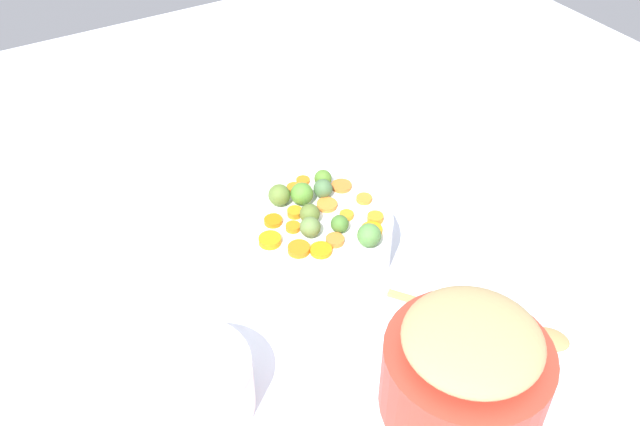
# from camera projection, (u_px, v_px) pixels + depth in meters

# --- Properties ---
(tabletop) EXTENTS (2.40, 2.40, 0.02)m
(tabletop) POSITION_uv_depth(u_px,v_px,m) (345.00, 264.00, 1.28)
(tabletop) COLOR white
(tabletop) RESTS_ON ground
(serving_bowl_carrots) EXTENTS (0.26, 0.26, 0.10)m
(serving_bowl_carrots) POSITION_uv_depth(u_px,v_px,m) (320.00, 238.00, 1.25)
(serving_bowl_carrots) COLOR white
(serving_bowl_carrots) RESTS_ON tabletop
(metal_pot) EXTENTS (0.24, 0.24, 0.12)m
(metal_pot) POSITION_uv_depth(u_px,v_px,m) (464.00, 378.00, 1.00)
(metal_pot) COLOR red
(metal_pot) RESTS_ON tabletop
(stuffing_mound) EXTENTS (0.20, 0.20, 0.05)m
(stuffing_mound) POSITION_uv_depth(u_px,v_px,m) (473.00, 339.00, 0.95)
(stuffing_mound) COLOR tan
(stuffing_mound) RESTS_ON metal_pot
(carrot_slice_0) EXTENTS (0.04, 0.04, 0.01)m
(carrot_slice_0) POSITION_uv_depth(u_px,v_px,m) (364.00, 199.00, 1.26)
(carrot_slice_0) COLOR orange
(carrot_slice_0) RESTS_ON serving_bowl_carrots
(carrot_slice_1) EXTENTS (0.05, 0.05, 0.01)m
(carrot_slice_1) POSITION_uv_depth(u_px,v_px,m) (299.00, 249.00, 1.15)
(carrot_slice_1) COLOR orange
(carrot_slice_1) RESTS_ON serving_bowl_carrots
(carrot_slice_2) EXTENTS (0.04, 0.04, 0.01)m
(carrot_slice_2) POSITION_uv_depth(u_px,v_px,m) (372.00, 230.00, 1.19)
(carrot_slice_2) COLOR orange
(carrot_slice_2) RESTS_ON serving_bowl_carrots
(carrot_slice_3) EXTENTS (0.05, 0.05, 0.01)m
(carrot_slice_3) POSITION_uv_depth(u_px,v_px,m) (342.00, 186.00, 1.29)
(carrot_slice_3) COLOR orange
(carrot_slice_3) RESTS_ON serving_bowl_carrots
(carrot_slice_4) EXTENTS (0.05, 0.05, 0.01)m
(carrot_slice_4) POSITION_uv_depth(u_px,v_px,m) (321.00, 250.00, 1.15)
(carrot_slice_4) COLOR orange
(carrot_slice_4) RESTS_ON serving_bowl_carrots
(carrot_slice_5) EXTENTS (0.05, 0.05, 0.01)m
(carrot_slice_5) POSITION_uv_depth(u_px,v_px,m) (327.00, 205.00, 1.24)
(carrot_slice_5) COLOR orange
(carrot_slice_5) RESTS_ON serving_bowl_carrots
(carrot_slice_6) EXTENTS (0.03, 0.03, 0.01)m
(carrot_slice_6) POSITION_uv_depth(u_px,v_px,m) (347.00, 215.00, 1.22)
(carrot_slice_6) COLOR orange
(carrot_slice_6) RESTS_ON serving_bowl_carrots
(carrot_slice_7) EXTENTS (0.03, 0.03, 0.01)m
(carrot_slice_7) POSITION_uv_depth(u_px,v_px,m) (375.00, 218.00, 1.21)
(carrot_slice_7) COLOR orange
(carrot_slice_7) RESTS_ON serving_bowl_carrots
(carrot_slice_8) EXTENTS (0.03, 0.03, 0.01)m
(carrot_slice_8) POSITION_uv_depth(u_px,v_px,m) (303.00, 181.00, 1.30)
(carrot_slice_8) COLOR orange
(carrot_slice_8) RESTS_ON serving_bowl_carrots
(carrot_slice_9) EXTENTS (0.05, 0.05, 0.01)m
(carrot_slice_9) POSITION_uv_depth(u_px,v_px,m) (273.00, 221.00, 1.21)
(carrot_slice_9) COLOR orange
(carrot_slice_9) RESTS_ON serving_bowl_carrots
(carrot_slice_10) EXTENTS (0.04, 0.04, 0.01)m
(carrot_slice_10) POSITION_uv_depth(u_px,v_px,m) (294.00, 189.00, 1.28)
(carrot_slice_10) COLOR orange
(carrot_slice_10) RESTS_ON serving_bowl_carrots
(carrot_slice_11) EXTENTS (0.05, 0.05, 0.01)m
(carrot_slice_11) POSITION_uv_depth(u_px,v_px,m) (270.00, 240.00, 1.17)
(carrot_slice_11) COLOR orange
(carrot_slice_11) RESTS_ON serving_bowl_carrots
(carrot_slice_12) EXTENTS (0.04, 0.04, 0.01)m
(carrot_slice_12) POSITION_uv_depth(u_px,v_px,m) (295.00, 212.00, 1.22)
(carrot_slice_12) COLOR orange
(carrot_slice_12) RESTS_ON serving_bowl_carrots
(carrot_slice_13) EXTENTS (0.03, 0.03, 0.01)m
(carrot_slice_13) POSITION_uv_depth(u_px,v_px,m) (335.00, 240.00, 1.17)
(carrot_slice_13) COLOR orange
(carrot_slice_13) RESTS_ON serving_bowl_carrots
(carrot_slice_14) EXTENTS (0.04, 0.04, 0.01)m
(carrot_slice_14) POSITION_uv_depth(u_px,v_px,m) (293.00, 227.00, 1.19)
(carrot_slice_14) COLOR orange
(carrot_slice_14) RESTS_ON serving_bowl_carrots
(brussels_sprout_0) EXTENTS (0.04, 0.04, 0.04)m
(brussels_sprout_0) POSITION_uv_depth(u_px,v_px,m) (279.00, 195.00, 1.24)
(brussels_sprout_0) COLOR #5B7730
(brussels_sprout_0) RESTS_ON serving_bowl_carrots
(brussels_sprout_1) EXTENTS (0.04, 0.04, 0.04)m
(brussels_sprout_1) POSITION_uv_depth(u_px,v_px,m) (302.00, 194.00, 1.24)
(brussels_sprout_1) COLOR #4F872E
(brussels_sprout_1) RESTS_ON serving_bowl_carrots
(brussels_sprout_2) EXTENTS (0.03, 0.03, 0.03)m
(brussels_sprout_2) POSITION_uv_depth(u_px,v_px,m) (323.00, 178.00, 1.28)
(brussels_sprout_2) COLOR #4F7F2A
(brussels_sprout_2) RESTS_ON serving_bowl_carrots
(brussels_sprout_3) EXTENTS (0.04, 0.04, 0.04)m
(brussels_sprout_3) POSITION_uv_depth(u_px,v_px,m) (310.00, 214.00, 1.20)
(brussels_sprout_3) COLOR #586F2D
(brussels_sprout_3) RESTS_ON serving_bowl_carrots
(brussels_sprout_4) EXTENTS (0.03, 0.03, 0.03)m
(brussels_sprout_4) POSITION_uv_depth(u_px,v_px,m) (340.00, 224.00, 1.18)
(brussels_sprout_4) COLOR #44752D
(brussels_sprout_4) RESTS_ON serving_bowl_carrots
(brussels_sprout_5) EXTENTS (0.04, 0.04, 0.04)m
(brussels_sprout_5) POSITION_uv_depth(u_px,v_px,m) (309.00, 226.00, 1.18)
(brussels_sprout_5) COLOR #5F7D3F
(brussels_sprout_5) RESTS_ON serving_bowl_carrots
(brussels_sprout_6) EXTENTS (0.04, 0.04, 0.04)m
(brussels_sprout_6) POSITION_uv_depth(u_px,v_px,m) (368.00, 236.00, 1.15)
(brussels_sprout_6) COLOR #508940
(brussels_sprout_6) RESTS_ON serving_bowl_carrots
(brussels_sprout_7) EXTENTS (0.04, 0.04, 0.04)m
(brussels_sprout_7) POSITION_uv_depth(u_px,v_px,m) (324.00, 188.00, 1.26)
(brussels_sprout_7) COLOR #476D41
(brussels_sprout_7) RESTS_ON serving_bowl_carrots
(wooden_spoon) EXTENTS (0.27, 0.21, 0.01)m
(wooden_spoon) POSITION_uv_depth(u_px,v_px,m) (512.00, 328.00, 1.15)
(wooden_spoon) COLOR tan
(wooden_spoon) RESTS_ON tabletop
(casserole_dish) EXTENTS (0.18, 0.18, 0.10)m
(casserole_dish) POSITION_uv_depth(u_px,v_px,m) (192.00, 386.00, 1.01)
(casserole_dish) COLOR white
(casserole_dish) RESTS_ON tabletop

